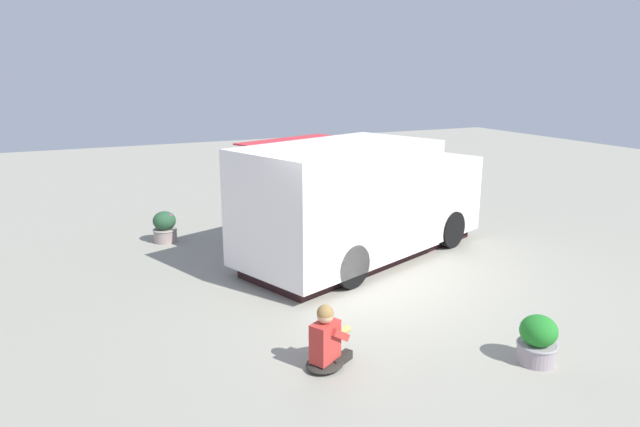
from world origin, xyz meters
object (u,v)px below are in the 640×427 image
object	(u,v)px
food_truck	(361,203)
planter_flowering_far	(165,227)
person_customer	(327,342)
planter_flowering_near	(538,340)

from	to	relation	value
food_truck	planter_flowering_far	distance (m)	4.23
food_truck	person_customer	size ratio (longest dim) A/B	6.83
planter_flowering_near	planter_flowering_far	distance (m)	7.80
person_customer	planter_flowering_far	distance (m)	6.14
food_truck	planter_flowering_near	distance (m)	4.54
food_truck	planter_flowering_near	size ratio (longest dim) A/B	9.12
food_truck	person_customer	distance (m)	4.28
person_customer	planter_flowering_far	bearing A→B (deg)	-172.02
planter_flowering_near	planter_flowering_far	world-z (taller)	planter_flowering_far
person_customer	planter_flowering_near	world-z (taller)	person_customer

